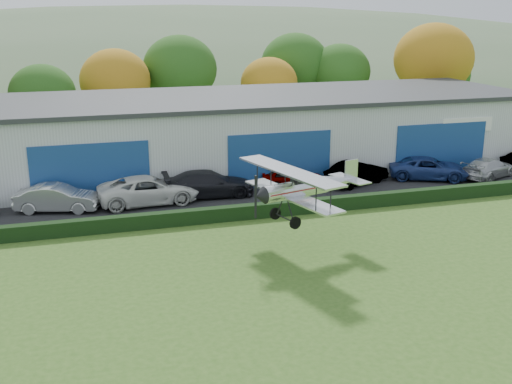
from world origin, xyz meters
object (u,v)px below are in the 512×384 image
object	(u,v)px
car_1	(57,198)
car_5	(357,173)
car_2	(149,190)
hangar	(254,131)
car_3	(209,184)
car_7	(489,168)
biplane	(304,186)
car_4	(292,176)
car_6	(429,168)

from	to	relation	value
car_1	car_5	bearing A→B (deg)	-74.50
car_1	car_5	xyz separation A→B (m)	(19.01, 0.34, 0.00)
car_2	hangar	bearing A→B (deg)	-52.85
hangar	car_3	xyz separation A→B (m)	(-5.03, -7.11, -1.79)
hangar	car_2	xyz separation A→B (m)	(-8.77, -7.50, -1.77)
car_1	car_7	distance (m)	28.52
car_3	biplane	distance (m)	10.48
biplane	car_7	bearing A→B (deg)	11.34
car_2	car_5	distance (m)	13.77
car_2	car_7	distance (m)	23.28
car_1	biplane	bearing A→B (deg)	-115.24
hangar	biplane	world-z (taller)	hangar
car_5	car_2	bearing A→B (deg)	67.90
hangar	biplane	size ratio (longest dim) A/B	5.84
biplane	car_4	bearing A→B (deg)	56.84
car_4	car_6	bearing A→B (deg)	-78.79
car_4	car_7	distance (m)	13.89
car_5	car_7	world-z (taller)	car_5
car_1	car_4	world-z (taller)	car_1
car_4	car_6	size ratio (longest dim) A/B	0.76
car_5	car_6	size ratio (longest dim) A/B	0.88
car_1	car_3	xyz separation A→B (m)	(8.99, 0.38, 0.04)
biplane	car_2	bearing A→B (deg)	107.18
hangar	car_3	bearing A→B (deg)	-125.27
car_6	biplane	bearing A→B (deg)	151.16
car_3	car_5	size ratio (longest dim) A/B	1.19
car_1	car_2	distance (m)	5.24
car_1	hangar	bearing A→B (deg)	-47.41
hangar	car_6	size ratio (longest dim) A/B	7.56
car_1	car_5	distance (m)	19.02
car_5	car_4	bearing A→B (deg)	57.78
car_3	car_4	world-z (taller)	car_3
car_1	biplane	size ratio (longest dim) A/B	0.68
car_5	biplane	world-z (taller)	biplane
car_4	car_5	bearing A→B (deg)	-82.66
hangar	car_4	size ratio (longest dim) A/B	9.96
car_7	car_2	bearing A→B (deg)	63.51
car_4	car_7	bearing A→B (deg)	-81.06
car_7	biplane	xyz separation A→B (m)	(-17.04, -8.82, 2.45)
car_6	car_5	bearing A→B (deg)	112.53
car_1	car_7	world-z (taller)	car_1
car_2	car_3	distance (m)	3.76
car_4	car_1	bearing A→B (deg)	109.87
car_3	car_7	size ratio (longest dim) A/B	1.18
hangar	car_7	xyz separation A→B (m)	(14.49, -8.21, -1.91)
hangar	car_1	bearing A→B (deg)	-151.88
hangar	car_5	size ratio (longest dim) A/B	8.56
car_4	car_5	world-z (taller)	car_5
car_3	car_5	distance (m)	10.03
car_3	car_7	world-z (taller)	car_3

